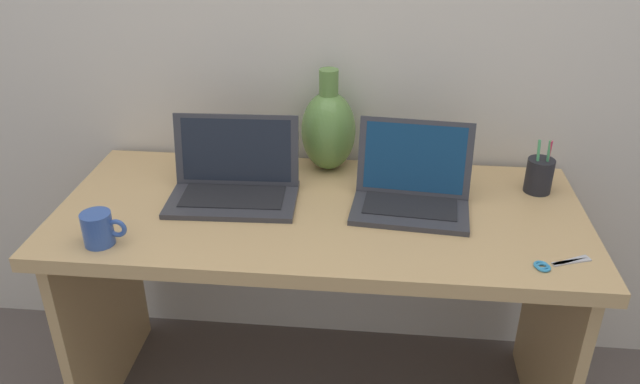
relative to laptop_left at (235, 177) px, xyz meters
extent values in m
cube|color=beige|center=(0.25, 0.30, 0.43)|extent=(4.40, 0.04, 2.40)
cube|color=tan|center=(0.25, -0.05, -0.08)|extent=(1.44, 0.64, 0.04)
cube|color=tan|center=(-0.43, -0.05, -0.43)|extent=(0.03, 0.54, 0.67)
cube|color=tan|center=(0.93, -0.05, -0.43)|extent=(0.03, 0.54, 0.67)
cube|color=#333338|center=(0.00, -0.04, -0.05)|extent=(0.36, 0.24, 0.01)
cube|color=black|center=(0.00, -0.04, -0.04)|extent=(0.29, 0.14, 0.00)
cube|color=#333338|center=(0.00, 0.05, 0.06)|extent=(0.36, 0.06, 0.20)
cube|color=black|center=(0.00, 0.05, 0.06)|extent=(0.31, 0.05, 0.18)
cube|color=#333338|center=(0.49, -0.04, -0.05)|extent=(0.33, 0.25, 0.01)
cube|color=black|center=(0.49, -0.04, -0.04)|extent=(0.26, 0.16, 0.00)
cube|color=#333338|center=(0.50, 0.04, 0.06)|extent=(0.32, 0.09, 0.21)
cube|color=navy|center=(0.50, 0.04, 0.06)|extent=(0.28, 0.08, 0.18)
ellipsoid|color=#5B843D|center=(0.25, 0.20, 0.06)|extent=(0.16, 0.16, 0.24)
cylinder|color=#5B843D|center=(0.25, 0.20, 0.22)|extent=(0.06, 0.06, 0.08)
cylinder|color=#335199|center=(-0.28, -0.29, -0.01)|extent=(0.08, 0.08, 0.09)
torus|color=#335199|center=(-0.23, -0.29, -0.01)|extent=(0.05, 0.01, 0.05)
cylinder|color=black|center=(0.86, 0.11, -0.01)|extent=(0.08, 0.08, 0.10)
cylinder|color=#D83359|center=(0.87, 0.10, 0.04)|extent=(0.01, 0.04, 0.14)
cylinder|color=#4CA566|center=(0.85, 0.10, 0.04)|extent=(0.01, 0.02, 0.13)
cylinder|color=#4CA566|center=(0.87, 0.10, 0.04)|extent=(0.02, 0.03, 0.14)
cube|color=#B7B7BC|center=(0.87, -0.25, -0.06)|extent=(0.09, 0.06, 0.00)
cube|color=#B7B7BC|center=(0.87, -0.26, -0.06)|extent=(0.10, 0.04, 0.00)
torus|color=#338CBF|center=(0.79, -0.29, -0.05)|extent=(0.03, 0.04, 0.01)
torus|color=#338CBF|center=(0.79, -0.28, -0.05)|extent=(0.03, 0.04, 0.01)
camera|label=1|loc=(0.39, -1.54, 0.79)|focal=35.17mm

